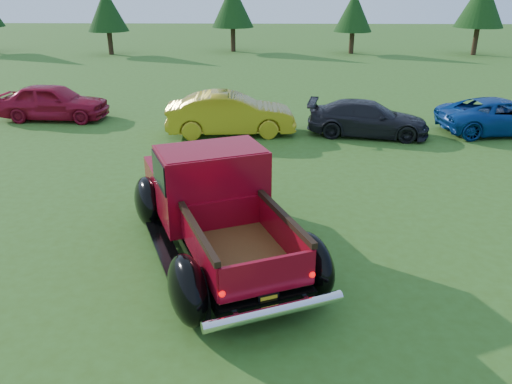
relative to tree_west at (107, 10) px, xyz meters
The scene contains 10 objects.
ground 31.54m from the tree_west, 67.52° to the right, with size 120.00×120.00×0.00m, color #375919.
tree_west is the anchor object (origin of this frame).
tree_mid_left 9.22m from the tree_west, 12.53° to the left, with size 3.20×3.20×5.00m.
tree_mid_right 18.03m from the tree_west, ahead, with size 2.82×2.82×4.40m.
tree_east 27.01m from the tree_west, ahead, with size 3.46×3.46×5.40m.
pickup_truck 31.16m from the tree_west, 69.79° to the right, with size 4.24×5.93×2.07m.
show_car_red 19.65m from the tree_west, 79.66° to the right, with size 1.65×4.11×1.40m, color maroon.
show_car_yellow 23.67m from the tree_west, 63.52° to the right, with size 1.55×4.43×1.46m, color #AD9317.
show_car_grey 26.15m from the tree_west, 54.10° to the right, with size 1.68×4.14×1.20m, color black.
show_car_blue 28.89m from the tree_west, 45.84° to the right, with size 2.03×4.40×1.22m, color navy.
Camera 1 is at (-0.16, -9.10, 4.94)m, focal length 35.00 mm.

